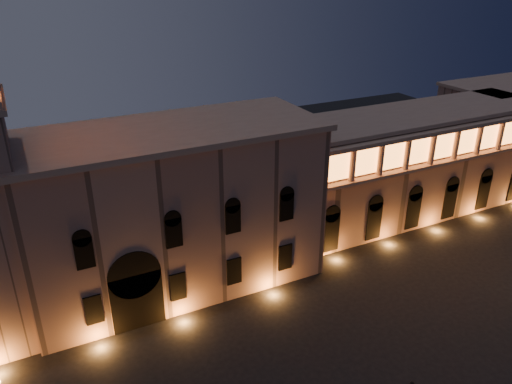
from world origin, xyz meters
The scene contains 3 objects.
government_building centered at (-2.08, 21.93, 8.77)m, with size 30.80×12.80×17.60m.
colonnade_wing centered at (32.00, 23.92, 7.33)m, with size 40.60×11.50×14.50m.
secondary_building centered at (58.00, 30.00, 7.00)m, with size 20.00×12.00×14.00m, color #8A6558.
Camera 1 is at (-15.17, -23.48, 32.17)m, focal length 35.00 mm.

